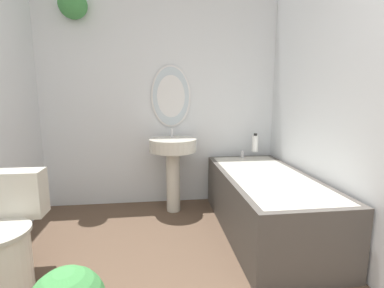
{
  "coord_description": "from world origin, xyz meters",
  "views": [
    {
      "loc": [
        -0.05,
        -0.41,
        1.22
      ],
      "look_at": [
        0.21,
        1.7,
        0.86
      ],
      "focal_mm": 26.0,
      "sensor_mm": 36.0,
      "label": 1
    }
  ],
  "objects_px": {
    "toilet": "(2,244)",
    "bathtub": "(265,202)",
    "pedestal_sink": "(173,156)",
    "shampoo_bottle": "(255,143)"
  },
  "relations": [
    {
      "from": "toilet",
      "to": "pedestal_sink",
      "type": "height_order",
      "value": "pedestal_sink"
    },
    {
      "from": "shampoo_bottle",
      "to": "pedestal_sink",
      "type": "bearing_deg",
      "value": -173.44
    },
    {
      "from": "bathtub",
      "to": "pedestal_sink",
      "type": "bearing_deg",
      "value": 144.23
    },
    {
      "from": "pedestal_sink",
      "to": "bathtub",
      "type": "relative_size",
      "value": 0.55
    },
    {
      "from": "pedestal_sink",
      "to": "bathtub",
      "type": "distance_m",
      "value": 1.04
    },
    {
      "from": "pedestal_sink",
      "to": "bathtub",
      "type": "height_order",
      "value": "pedestal_sink"
    },
    {
      "from": "toilet",
      "to": "bathtub",
      "type": "height_order",
      "value": "toilet"
    },
    {
      "from": "pedestal_sink",
      "to": "shampoo_bottle",
      "type": "distance_m",
      "value": 0.95
    },
    {
      "from": "bathtub",
      "to": "shampoo_bottle",
      "type": "bearing_deg",
      "value": 78.88
    },
    {
      "from": "toilet",
      "to": "bathtub",
      "type": "relative_size",
      "value": 0.45
    }
  ]
}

